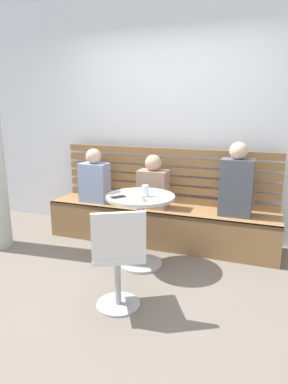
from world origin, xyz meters
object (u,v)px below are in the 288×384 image
phone_on_table (118,197)px  person_child_left (94,178)px  white_chair (118,256)px  person_adult (236,183)px  booth_bench (160,225)px  cup_espresso_small (143,198)px  cafe_table (141,217)px  plate_small (139,191)px  person_child_middle (153,184)px  cup_water_clear (145,191)px

phone_on_table → person_child_left: bearing=-10.6°
white_chair → person_adult: bearing=63.1°
booth_bench → phone_on_table: size_ratio=19.29×
person_child_left → cup_espresso_small: size_ratio=11.73×
cafe_table → person_child_left: person_child_left is taller
booth_bench → plate_small: (-0.07, -0.49, 0.52)m
booth_bench → white_chair: white_chair is taller
cafe_table → person_adult: size_ratio=0.93×
person_child_middle → phone_on_table: (-0.10, -0.76, 0.03)m
person_child_middle → cup_espresso_small: person_child_middle is taller
cafe_table → person_adult: 1.10m
booth_bench → white_chair: (0.12, -1.44, 0.24)m
person_child_middle → cup_espresso_small: 0.81m
person_adult → person_child_middle: 0.93m
phone_on_table → white_chair: bearing=151.8°
cup_water_clear → plate_small: 0.21m
cafe_table → phone_on_table: (-0.18, -0.14, 0.23)m
cafe_table → person_child_left: bearing=144.4°
plate_small → person_child_middle: bearing=90.6°
booth_bench → plate_small: size_ratio=15.88×
person_child_left → cup_water_clear: (0.89, -0.62, 0.06)m
white_chair → plate_small: 1.01m
person_child_left → plate_small: (0.76, -0.46, 0.02)m
person_child_middle → booth_bench: bearing=16.5°
booth_bench → cup_water_clear: (0.06, -0.66, 0.57)m
person_child_middle → phone_on_table: person_child_middle is taller
person_adult → phone_on_table: (-1.02, -0.78, -0.05)m
cafe_table → person_child_middle: 0.65m
plate_small → booth_bench: bearing=81.5°
phone_on_table → plate_small: bearing=-71.5°
cafe_table → person_child_middle: size_ratio=1.20×
cup_espresso_small → plate_small: 0.36m
cup_espresso_small → phone_on_table: 0.27m
booth_bench → cafe_table: cafe_table is taller
booth_bench → white_chair: bearing=-85.2°
cafe_table → person_child_middle: person_child_middle is taller
person_child_middle → cup_water_clear: 0.65m
person_child_left → plate_small: 0.89m
person_child_left → cup_water_clear: person_child_left is taller
white_chair → person_child_middle: person_child_middle is taller
cafe_table → white_chair: (0.12, -0.81, -0.05)m
white_chair → person_child_left: bearing=124.3°
plate_small → phone_on_table: (-0.10, -0.29, -0.00)m
person_adult → phone_on_table: 1.29m
white_chair → cup_water_clear: same height
person_adult → cup_water_clear: 1.03m
person_child_middle → phone_on_table: 0.76m
person_child_left → cafe_table: bearing=-35.6°
person_child_left → booth_bench: bearing=2.5°
white_chair → phone_on_table: size_ratio=6.07×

